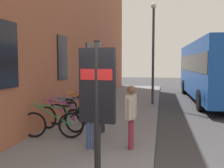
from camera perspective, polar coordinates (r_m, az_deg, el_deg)
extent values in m
plane|color=#38383A|center=(9.82, 15.88, -8.46)|extent=(60.00, 60.00, 0.00)
cube|color=slate|center=(11.88, 1.64, -5.72)|extent=(24.00, 3.50, 0.12)
cube|color=#9E563D|center=(13.37, -6.61, 15.29)|extent=(22.00, 0.60, 9.35)
cube|color=black|center=(6.62, -22.34, 6.05)|extent=(0.90, 0.06, 1.60)
cube|color=black|center=(9.73, -10.92, 5.76)|extent=(0.90, 0.06, 1.60)
cube|color=black|center=(13.05, -5.17, 5.52)|extent=(0.90, 0.06, 1.60)
torus|color=black|center=(7.60, -16.89, -8.63)|extent=(0.15, 0.72, 0.72)
torus|color=black|center=(7.30, -9.06, -9.02)|extent=(0.15, 0.72, 0.72)
cylinder|color=#267F3F|center=(7.37, -12.91, -6.77)|extent=(0.16, 1.01, 0.58)
cylinder|color=#267F3F|center=(7.34, -13.51, -4.83)|extent=(0.14, 0.85, 0.09)
cylinder|color=#267F3F|center=(7.26, -9.66, -7.08)|extent=(0.06, 0.19, 0.51)
cube|color=black|center=(7.23, -10.28, -4.81)|extent=(0.12, 0.21, 0.06)
cylinder|color=#267F3F|center=(7.47, -16.64, -4.16)|extent=(0.48, 0.08, 0.02)
torus|color=black|center=(8.48, -14.11, -7.18)|extent=(0.26, 0.71, 0.72)
torus|color=black|center=(7.84, -8.28, -8.06)|extent=(0.26, 0.71, 0.72)
cylinder|color=#8C338C|center=(8.08, -11.20, -5.73)|extent=(0.32, 0.99, 0.58)
cylinder|color=#8C338C|center=(8.09, -11.65, -3.93)|extent=(0.27, 0.83, 0.09)
cylinder|color=#8C338C|center=(7.83, -8.75, -6.21)|extent=(0.09, 0.19, 0.51)
cube|color=black|center=(7.83, -9.22, -4.07)|extent=(0.15, 0.22, 0.06)
cylinder|color=#8C338C|center=(8.35, -13.93, -3.19)|extent=(0.47, 0.16, 0.02)
torus|color=black|center=(8.95, -12.33, -6.53)|extent=(0.22, 0.72, 0.72)
torus|color=black|center=(8.82, -5.56, -6.61)|extent=(0.22, 0.72, 0.72)
cylinder|color=#1E4CA5|center=(8.81, -8.83, -4.83)|extent=(0.26, 1.00, 0.58)
cylinder|color=#1E4CA5|center=(8.79, -9.34, -3.22)|extent=(0.22, 0.84, 0.09)
cylinder|color=#1E4CA5|center=(8.78, -6.06, -5.01)|extent=(0.08, 0.19, 0.51)
cube|color=black|center=(8.74, -6.57, -3.13)|extent=(0.14, 0.22, 0.06)
cylinder|color=#1E4CA5|center=(8.84, -12.08, -2.72)|extent=(0.47, 0.13, 0.02)
torus|color=black|center=(10.05, -9.39, -5.25)|extent=(0.25, 0.71, 0.72)
torus|color=black|center=(9.48, -4.23, -5.80)|extent=(0.25, 0.71, 0.72)
cylinder|color=orange|center=(9.70, -6.78, -3.94)|extent=(0.31, 0.99, 0.58)
cylinder|color=orange|center=(9.71, -7.16, -2.45)|extent=(0.26, 0.83, 0.09)
cylinder|color=orange|center=(9.48, -4.63, -4.27)|extent=(0.08, 0.19, 0.51)
cube|color=black|center=(9.48, -5.03, -2.51)|extent=(0.15, 0.22, 0.06)
cylinder|color=orange|center=(9.94, -9.21, -1.87)|extent=(0.47, 0.15, 0.02)
torus|color=black|center=(10.62, -7.69, -4.70)|extent=(0.16, 0.72, 0.72)
torus|color=black|center=(10.48, -2.02, -4.78)|extent=(0.16, 0.72, 0.72)
cylinder|color=#8C338C|center=(10.50, -4.75, -3.27)|extent=(0.18, 1.01, 0.58)
cylinder|color=#8C338C|center=(10.47, -5.16, -1.91)|extent=(0.15, 0.85, 0.09)
cylinder|color=#8C338C|center=(10.45, -2.43, -3.43)|extent=(0.06, 0.19, 0.51)
cube|color=black|center=(10.42, -2.85, -1.84)|extent=(0.13, 0.21, 0.06)
cylinder|color=#8C338C|center=(10.53, -7.46, -1.48)|extent=(0.48, 0.09, 0.02)
torus|color=black|center=(11.51, -6.66, -3.96)|extent=(0.20, 0.72, 0.72)
torus|color=black|center=(11.04, -1.88, -4.30)|extent=(0.20, 0.72, 0.72)
cylinder|color=#8C338C|center=(11.22, -4.21, -2.75)|extent=(0.24, 1.00, 0.58)
cylinder|color=#8C338C|center=(11.22, -4.56, -1.46)|extent=(0.21, 0.84, 0.09)
cylinder|color=#8C338C|center=(11.04, -2.24, -2.99)|extent=(0.07, 0.19, 0.51)
cube|color=black|center=(11.04, -2.60, -1.48)|extent=(0.14, 0.22, 0.06)
cylinder|color=#8C338C|center=(11.41, -6.47, -1.00)|extent=(0.48, 0.12, 0.02)
cylinder|color=black|center=(3.85, -3.25, -8.55)|extent=(0.10, 0.10, 2.40)
cube|color=black|center=(3.77, -3.29, -0.37)|extent=(0.15, 0.56, 1.10)
cube|color=red|center=(3.76, -3.30, 2.14)|extent=(0.15, 0.50, 0.16)
cube|color=#1951B2|center=(15.90, 21.36, 3.08)|extent=(10.56, 2.77, 3.00)
cube|color=black|center=(15.90, 21.39, 4.38)|extent=(10.35, 2.80, 0.90)
cylinder|color=black|center=(12.49, 18.93, -3.42)|extent=(1.01, 0.28, 1.00)
cylinder|color=black|center=(19.51, 22.67, -0.70)|extent=(1.01, 0.28, 1.00)
cylinder|color=black|center=(19.10, 15.64, -0.62)|extent=(1.01, 0.28, 1.00)
cylinder|color=maroon|center=(6.47, 4.33, -10.59)|extent=(0.11, 0.11, 0.76)
cylinder|color=maroon|center=(6.32, 4.13, -10.96)|extent=(0.11, 0.11, 0.76)
cube|color=#B2A599|center=(6.25, 4.27, -4.92)|extent=(0.45, 0.23, 0.57)
sphere|color=brown|center=(6.20, 4.29, -1.30)|extent=(0.20, 0.20, 0.20)
cylinder|color=#B2A599|center=(6.50, 4.56, -4.87)|extent=(0.09, 0.09, 0.50)
cylinder|color=#B2A599|center=(6.02, 3.95, -5.65)|extent=(0.09, 0.09, 0.50)
cylinder|color=#334C8C|center=(6.37, -5.22, -10.86)|extent=(0.11, 0.11, 0.76)
cylinder|color=#334C8C|center=(6.32, -3.85, -10.97)|extent=(0.11, 0.11, 0.76)
cube|color=#4C724C|center=(6.20, -4.58, -5.01)|extent=(0.25, 0.46, 0.57)
sphere|color=brown|center=(6.14, -4.60, -1.36)|extent=(0.20, 0.20, 0.20)
cylinder|color=#4C724C|center=(6.29, -6.74, -5.22)|extent=(0.09, 0.09, 0.50)
cylinder|color=#4C724C|center=(6.13, -2.36, -5.46)|extent=(0.09, 0.09, 0.50)
cylinder|color=#26262D|center=(7.67, -2.68, -7.75)|extent=(0.13, 0.13, 0.86)
cylinder|color=#26262D|center=(7.83, -2.05, -7.50)|extent=(0.13, 0.13, 0.86)
cube|color=#723F72|center=(7.63, -2.38, -2.08)|extent=(0.55, 0.37, 0.65)
sphere|color=tan|center=(7.59, -2.39, 1.31)|extent=(0.23, 0.23, 0.23)
cylinder|color=#723F72|center=(7.39, -3.40, -2.63)|extent=(0.10, 0.10, 0.57)
cylinder|color=#723F72|center=(7.88, -1.42, -2.16)|extent=(0.10, 0.10, 0.57)
cylinder|color=#333338|center=(13.11, 9.09, 5.97)|extent=(0.12, 0.12, 4.78)
sphere|color=silver|center=(13.40, 9.23, 16.77)|extent=(0.28, 0.28, 0.28)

